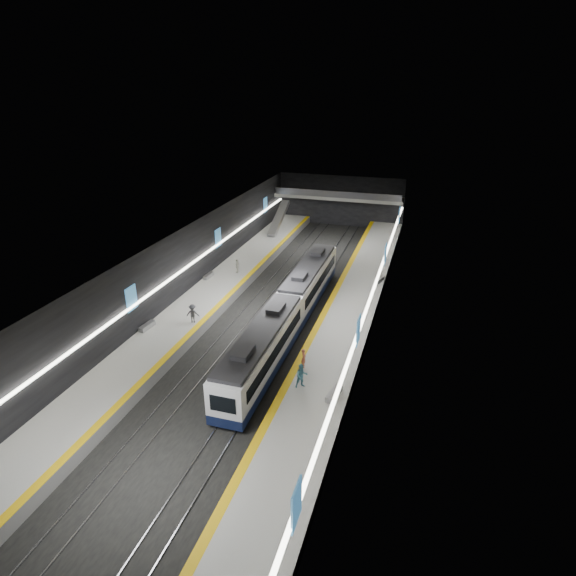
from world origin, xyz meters
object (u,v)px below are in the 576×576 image
(train, at_px, (289,310))
(passenger_right_a, at_px, (304,358))
(bench_right_near, at_px, (334,394))
(escalator, at_px, (279,218))
(bench_right_far, at_px, (380,279))
(passenger_left_a, at_px, (237,266))
(passenger_left_b, at_px, (193,314))
(bench_left_far, at_px, (208,276))
(passenger_right_b, at_px, (302,376))
(bench_left_near, at_px, (147,326))

(train, distance_m, passenger_right_a, 7.86)
(bench_right_near, bearing_deg, escalator, 126.45)
(bench_right_far, bearing_deg, passenger_left_a, -157.00)
(train, distance_m, passenger_left_b, 8.98)
(bench_left_far, xyz_separation_m, passenger_right_b, (15.95, -17.46, 0.75))
(escalator, height_order, passenger_left_b, escalator)
(bench_right_near, relative_size, passenger_left_b, 1.07)
(escalator, bearing_deg, bench_right_near, -66.49)
(train, xyz_separation_m, passenger_left_b, (-8.53, -2.79, -0.28))
(escalator, relative_size, passenger_right_a, 5.05)
(passenger_right_a, xyz_separation_m, passenger_left_b, (-11.91, 4.29, 0.12))
(train, bearing_deg, escalator, 109.83)
(bench_right_far, relative_size, passenger_left_a, 1.03)
(bench_left_far, bearing_deg, bench_right_near, -40.90)
(passenger_right_b, bearing_deg, passenger_right_a, 69.53)
(escalator, distance_m, passenger_left_b, 30.58)
(bench_left_near, relative_size, bench_right_near, 0.97)
(bench_left_far, relative_size, passenger_left_a, 1.05)
(bench_right_far, relative_size, passenger_right_a, 1.08)
(bench_left_far, bearing_deg, escalator, 87.47)
(train, height_order, bench_left_near, train)
(bench_left_far, relative_size, passenger_right_a, 1.10)
(bench_left_far, xyz_separation_m, bench_right_far, (19.00, 4.65, -0.00))
(passenger_right_a, relative_size, passenger_right_b, 0.82)
(bench_right_far, bearing_deg, passenger_left_b, -120.53)
(bench_right_near, distance_m, bench_right_far, 22.58)
(bench_right_near, bearing_deg, bench_left_far, 148.87)
(escalator, bearing_deg, bench_right_far, -42.14)
(escalator, height_order, passenger_left_a, escalator)
(passenger_right_a, bearing_deg, passenger_right_b, 176.53)
(bench_right_far, bearing_deg, bench_right_near, -76.05)
(bench_left_near, distance_m, bench_right_near, 19.20)
(escalator, relative_size, passenger_left_b, 4.38)
(bench_left_near, xyz_separation_m, bench_left_far, (0.00, 12.84, -0.02))
(bench_right_near, height_order, passenger_right_a, passenger_right_a)
(bench_right_far, distance_m, passenger_right_b, 22.34)
(train, relative_size, passenger_left_b, 16.44)
(bench_left_near, height_order, passenger_left_b, passenger_left_b)
(train, distance_m, bench_right_far, 14.23)
(bench_left_near, relative_size, bench_left_far, 1.09)
(train, height_order, escalator, escalator)
(passenger_right_a, bearing_deg, bench_left_near, 67.42)
(escalator, height_order, bench_right_near, escalator)
(bench_right_far, height_order, passenger_right_a, passenger_right_a)
(passenger_left_a, bearing_deg, bench_right_near, 34.34)
(escalator, distance_m, bench_left_near, 32.98)
(bench_right_far, xyz_separation_m, passenger_left_b, (-15.53, -15.15, 0.70))
(passenger_right_b, bearing_deg, passenger_left_a, 91.51)
(train, height_order, passenger_right_b, train)
(bench_left_near, bearing_deg, passenger_right_b, -11.28)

